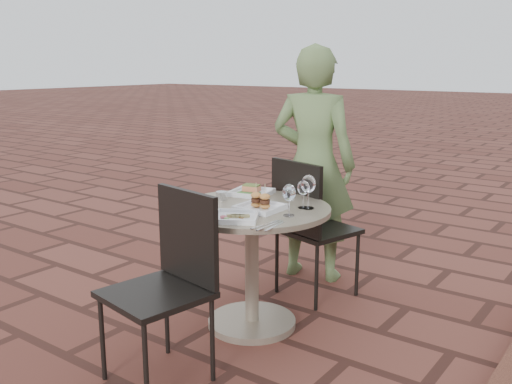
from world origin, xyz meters
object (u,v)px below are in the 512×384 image
Objects in this scene: chair_near at (171,270)px; diner at (313,164)px; plate_salmon at (251,192)px; chair_far at (308,218)px; plate_sliders at (260,205)px; plate_tuna at (236,217)px; cafe_table at (252,248)px.

diner reaches higher than chair_near.
chair_far is at bearing 53.12° from plate_salmon.
plate_sliders is (0.22, -0.95, -0.07)m from diner.
diner is 5.25× the size of plate_tuna.
chair_far reaches higher than plate_sliders.
chair_near is at bearing -102.78° from plate_tuna.
diner is 1.21m from plate_tuna.
plate_salmon is (-0.23, -0.30, 0.20)m from chair_far.
plate_sliders reaches higher than plate_tuna.
chair_near is 1.62m from diner.
cafe_table is 0.97× the size of chair_far.
diner is 0.68m from plate_salmon.
chair_far is 1.00× the size of chair_near.
plate_sliders is (0.27, -0.27, 0.01)m from plate_salmon.
plate_tuna is (0.09, 0.40, 0.19)m from chair_near.
plate_tuna is at bearing 108.58° from chair_far.
chair_far is 0.43m from plate_salmon.
plate_salmon is at bearing 73.89° from diner.
plate_sliders reaches higher than cafe_table.
chair_near is at bearing 103.22° from chair_far.
cafe_table is 0.97× the size of chair_near.
plate_sliders is at bearing 92.86° from chair_near.
plate_salmon is at bearing 134.25° from plate_sliders.
chair_far is at bearing 93.71° from plate_sliders.
chair_near is 0.67m from plate_sliders.
chair_near is 3.37× the size of plate_salmon.
cafe_table is at bearing 100.07° from chair_near.
diner reaches higher than plate_salmon.
chair_far reaches higher than cafe_table.
plate_salmon is at bearing 118.39° from plate_tuna.
plate_tuna is (0.28, -0.51, -0.00)m from plate_salmon.
chair_near is (-0.04, -1.21, 0.00)m from chair_far.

